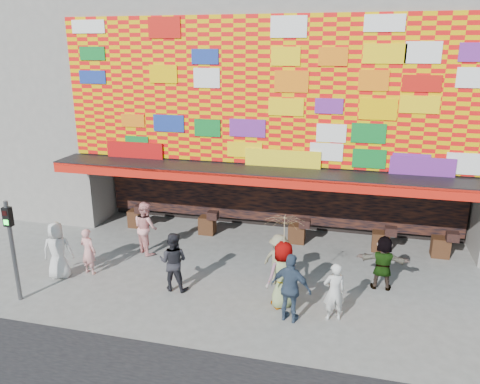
% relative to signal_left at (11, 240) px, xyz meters
% --- Properties ---
extents(ground, '(90.00, 90.00, 0.00)m').
position_rel_signal_left_xyz_m(ground, '(6.20, 1.50, -1.86)').
color(ground, slate).
rests_on(ground, ground).
extents(shop_building, '(15.20, 9.40, 10.00)m').
position_rel_signal_left_xyz_m(shop_building, '(6.20, 9.68, 3.37)').
color(shop_building, gray).
rests_on(shop_building, ground).
extents(neighbor_left, '(11.00, 8.00, 12.00)m').
position_rel_signal_left_xyz_m(neighbor_left, '(-6.80, 9.50, 4.14)').
color(neighbor_left, gray).
rests_on(neighbor_left, ground).
extents(signal_left, '(0.22, 0.20, 3.00)m').
position_rel_signal_left_xyz_m(signal_left, '(0.00, 0.00, 0.00)').
color(signal_left, '#59595B').
rests_on(signal_left, ground).
extents(ped_a, '(1.05, 0.87, 1.85)m').
position_rel_signal_left_xyz_m(ped_a, '(0.32, 1.49, -0.94)').
color(ped_a, silver).
rests_on(ped_a, ground).
extents(ped_b, '(0.62, 0.46, 1.54)m').
position_rel_signal_left_xyz_m(ped_b, '(1.07, 1.97, -1.09)').
color(ped_b, pink).
rests_on(ped_b, ground).
extents(ped_c, '(0.89, 0.70, 1.81)m').
position_rel_signal_left_xyz_m(ped_c, '(4.10, 1.67, -0.95)').
color(ped_c, '#232228').
rests_on(ped_c, ground).
extents(ped_d, '(1.21, 0.98, 1.63)m').
position_rel_signal_left_xyz_m(ped_d, '(7.08, 2.73, -1.05)').
color(ped_d, '#7E795B').
rests_on(ped_d, ground).
extents(ped_e, '(1.20, 0.73, 1.91)m').
position_rel_signal_left_xyz_m(ped_e, '(7.73, 0.85, -0.91)').
color(ped_e, '#35465D').
rests_on(ped_e, ground).
extents(ped_f, '(1.56, 0.50, 1.68)m').
position_rel_signal_left_xyz_m(ped_f, '(10.14, 3.26, -1.02)').
color(ped_f, gray).
rests_on(ped_f, ground).
extents(ped_g, '(1.12, 1.08, 1.93)m').
position_rel_signal_left_xyz_m(ped_g, '(7.41, 1.52, -0.89)').
color(ped_g, gray).
rests_on(ped_g, ground).
extents(ped_h, '(0.69, 0.57, 1.63)m').
position_rel_signal_left_xyz_m(ped_h, '(8.83, 1.19, -1.04)').
color(ped_h, beige).
rests_on(ped_h, ground).
extents(ped_i, '(1.16, 1.12, 1.88)m').
position_rel_signal_left_xyz_m(ped_i, '(2.16, 3.91, -0.92)').
color(ped_i, pink).
rests_on(ped_i, ground).
extents(parasol, '(1.30, 1.31, 1.95)m').
position_rel_signal_left_xyz_m(parasol, '(7.41, 1.52, 0.34)').
color(parasol, '#D5B886').
rests_on(parasol, ground).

